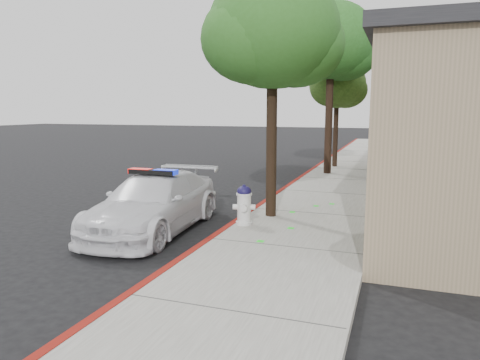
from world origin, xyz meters
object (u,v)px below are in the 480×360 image
at_px(street_tree_near, 273,37).
at_px(street_tree_far, 338,87).
at_px(fire_hydrant, 244,205).
at_px(street_tree_mid, 332,45).
at_px(police_car, 154,202).

height_order(street_tree_near, street_tree_far, street_tree_near).
relative_size(fire_hydrant, street_tree_mid, 0.13).
bearing_deg(street_tree_far, fire_hydrant, -92.72).
height_order(street_tree_mid, street_tree_far, street_tree_mid).
relative_size(police_car, fire_hydrant, 5.03).
xyz_separation_m(fire_hydrant, street_tree_far, (0.55, 11.47, 3.18)).
height_order(fire_hydrant, street_tree_near, street_tree_near).
bearing_deg(street_tree_far, street_tree_near, -91.02).
xyz_separation_m(police_car, street_tree_near, (2.32, 1.74, 3.82)).
bearing_deg(street_tree_mid, fire_hydrant, -93.41).
relative_size(police_car, street_tree_far, 0.96).
relative_size(police_car, street_tree_near, 0.80).
height_order(police_car, street_tree_far, street_tree_far).
bearing_deg(fire_hydrant, street_tree_near, 55.12).
bearing_deg(fire_hydrant, street_tree_mid, 70.85).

